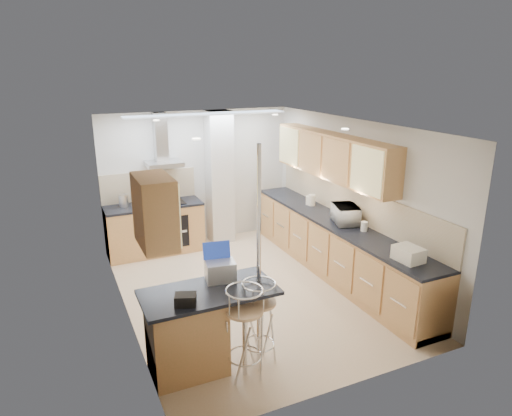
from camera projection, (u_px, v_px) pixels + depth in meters
name	position (u px, v px, depth m)	size (l,w,h in m)	color
ground	(250.00, 291.00, 6.92)	(4.80, 4.80, 0.00)	beige
room_shell	(259.00, 185.00, 6.92)	(3.64, 4.84, 2.51)	silver
right_counter	(335.00, 247.00, 7.38)	(0.63, 4.40, 0.92)	tan
back_counter	(155.00, 228.00, 8.23)	(1.70, 0.63, 0.92)	tan
peninsula	(210.00, 328.00, 5.08)	(1.47, 0.72, 0.94)	tan
microwave	(346.00, 214.00, 7.08)	(0.51, 0.35, 0.28)	white
laptop	(220.00, 271.00, 5.15)	(0.33, 0.25, 0.23)	#ACB0B4
bag	(185.00, 300.00, 4.63)	(0.22, 0.16, 0.12)	black
bar_stool_near	(245.00, 333.00, 4.90)	(0.43, 0.43, 1.06)	tan
bar_stool_end	(259.00, 322.00, 5.14)	(0.41, 0.41, 1.01)	tan
jar_a	(312.00, 200.00, 8.00)	(0.12, 0.12, 0.19)	white
jar_b	(309.00, 200.00, 8.06)	(0.11, 0.11, 0.15)	white
jar_c	(345.00, 217.00, 7.13)	(0.14, 0.14, 0.19)	#BBB196
jar_d	(364.00, 226.00, 6.76)	(0.10, 0.10, 0.14)	white
bread_bin	(409.00, 254.00, 5.72)	(0.27, 0.35, 0.18)	white
kettle	(123.00, 201.00, 7.91)	(0.16, 0.16, 0.22)	silver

